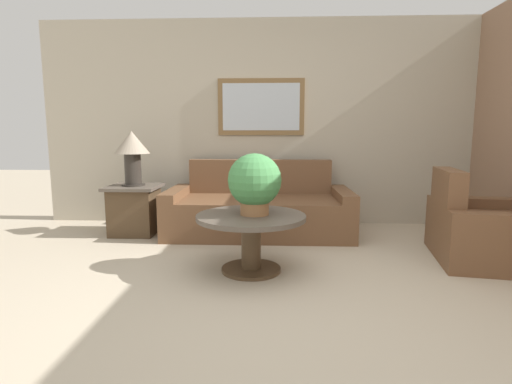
% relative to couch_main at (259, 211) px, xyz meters
% --- Properties ---
extents(ground_plane, '(20.00, 20.00, 0.00)m').
position_rel_couch_main_xyz_m(ground_plane, '(0.43, -2.16, -0.27)').
color(ground_plane, '#BCAD93').
extents(wall_back, '(6.51, 0.09, 2.60)m').
position_rel_couch_main_xyz_m(wall_back, '(0.41, 0.61, 1.03)').
color(wall_back, '#B2A893').
rests_on(wall_back, ground_plane).
extents(couch_main, '(2.13, 0.99, 0.85)m').
position_rel_couch_main_xyz_m(couch_main, '(0.00, 0.00, 0.00)').
color(couch_main, brown).
rests_on(couch_main, ground_plane).
extents(armchair, '(1.05, 1.16, 0.85)m').
position_rel_couch_main_xyz_m(armchair, '(2.12, -0.94, 0.00)').
color(armchair, brown).
rests_on(armchair, ground_plane).
extents(coffee_table, '(0.93, 0.93, 0.49)m').
position_rel_couch_main_xyz_m(coffee_table, '(-0.02, -1.32, 0.09)').
color(coffee_table, '#4C3823').
rests_on(coffee_table, ground_plane).
extents(side_table, '(0.58, 0.58, 0.57)m').
position_rel_couch_main_xyz_m(side_table, '(-1.46, -0.09, 0.02)').
color(side_table, '#4C3823').
rests_on(side_table, ground_plane).
extents(table_lamp, '(0.40, 0.40, 0.63)m').
position_rel_couch_main_xyz_m(table_lamp, '(-1.46, -0.09, 0.72)').
color(table_lamp, '#2D2823').
rests_on(table_lamp, side_table).
extents(potted_plant_on_table, '(0.45, 0.45, 0.52)m').
position_rel_couch_main_xyz_m(potted_plant_on_table, '(0.01, -1.31, 0.50)').
color(potted_plant_on_table, '#9E6B42').
rests_on(potted_plant_on_table, coffee_table).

